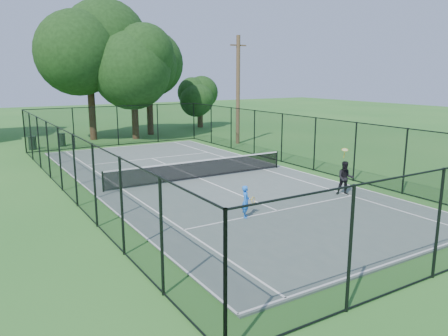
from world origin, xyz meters
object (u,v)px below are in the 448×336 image
trash_bin_right (62,140)px  utility_pole (238,90)px  player_black (345,178)px  tennis_net (200,169)px  trash_bin_left (32,143)px  player_blue (246,202)px

trash_bin_right → utility_pole: (12.03, -5.78, 3.65)m
trash_bin_right → player_black: bearing=-69.5°
tennis_net → trash_bin_right: 15.25m
tennis_net → player_black: size_ratio=4.98×
tennis_net → trash_bin_left: size_ratio=10.59×
player_black → utility_pole: bearing=74.3°
player_black → trash_bin_right: bearing=110.5°
player_blue → tennis_net: bearing=76.7°
player_blue → utility_pole: bearing=57.6°
trash_bin_left → player_blue: size_ratio=0.78×
trash_bin_left → trash_bin_right: size_ratio=0.97×
trash_bin_left → utility_pole: 15.54m
tennis_net → utility_pole: (8.24, 9.00, 3.57)m
trash_bin_left → player_blue: bearing=-78.1°
trash_bin_left → trash_bin_right: 2.14m
player_black → player_blue: bearing=-177.0°
trash_bin_right → player_black: 22.28m
utility_pole → player_blue: (-9.75, -15.38, -3.47)m
player_blue → player_black: (5.51, 0.29, 0.15)m
tennis_net → player_black: player_black is taller
trash_bin_right → player_blue: (2.28, -21.16, 0.17)m
tennis_net → player_black: bearing=-56.7°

